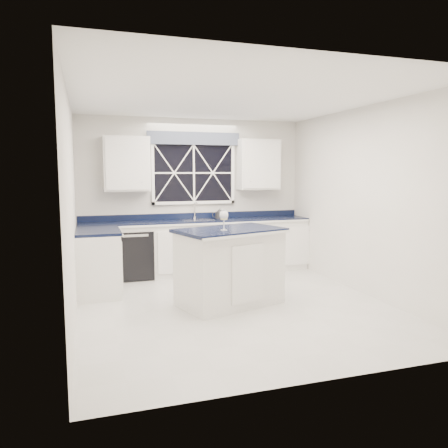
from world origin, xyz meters
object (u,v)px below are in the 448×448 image
object	(u,v)px
dishwasher	(134,254)
wine_glass	(224,216)
island	(230,266)
soap_bottle	(220,213)
faucet	(195,210)
kettle	(219,214)

from	to	relation	value
dishwasher	wine_glass	world-z (taller)	wine_glass
dishwasher	wine_glass	size ratio (longest dim) A/B	3.06
island	soap_bottle	distance (m)	2.11
faucet	island	world-z (taller)	faucet
dishwasher	soap_bottle	xyz separation A→B (m)	(1.54, 0.12, 0.63)
kettle	island	bearing A→B (deg)	-85.40
faucet	soap_bottle	distance (m)	0.45
kettle	wine_glass	xyz separation A→B (m)	(-0.57, -2.08, 0.19)
soap_bottle	island	bearing A→B (deg)	-103.30
faucet	soap_bottle	xyz separation A→B (m)	(0.44, -0.08, -0.06)
faucet	soap_bottle	world-z (taller)	faucet
kettle	soap_bottle	xyz separation A→B (m)	(0.02, 0.04, 0.02)
kettle	faucet	bearing A→B (deg)	-178.47
island	wine_glass	distance (m)	0.72
island	wine_glass	world-z (taller)	wine_glass
dishwasher	island	bearing A→B (deg)	-60.35
island	wine_glass	bearing A→B (deg)	-149.84
dishwasher	kettle	distance (m)	1.63
wine_glass	kettle	bearing A→B (deg)	74.68
wine_glass	dishwasher	bearing A→B (deg)	115.18
faucet	kettle	xyz separation A→B (m)	(0.41, -0.12, -0.08)
faucet	kettle	world-z (taller)	faucet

